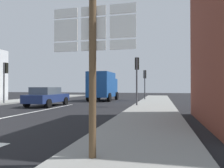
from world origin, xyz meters
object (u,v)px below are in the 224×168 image
object	(u,v)px
sedan_far	(47,96)
delivery_truck	(103,86)
traffic_light_near_right	(137,70)
route_sign_post	(93,60)
traffic_light_near_left	(5,74)
traffic_light_far_right	(145,78)

from	to	relation	value
sedan_far	delivery_truck	size ratio (longest dim) A/B	0.84
sedan_far	delivery_truck	xyz separation A→B (m)	(2.46, 7.36, 0.89)
sedan_far	delivery_truck	distance (m)	7.81
traffic_light_near_right	route_sign_post	bearing A→B (deg)	-87.71
traffic_light_near_right	sedan_far	bearing A→B (deg)	-172.11
sedan_far	delivery_truck	bearing A→B (deg)	71.51
traffic_light_near_left	traffic_light_far_right	xyz separation A→B (m)	(11.21, 8.26, -0.15)
traffic_light_near_right	traffic_light_near_left	bearing A→B (deg)	-178.44
route_sign_post	traffic_light_near_left	size ratio (longest dim) A/B	0.90
delivery_truck	route_sign_post	distance (m)	19.02
sedan_far	traffic_light_near_right	distance (m)	7.22
traffic_light_near_left	traffic_light_far_right	world-z (taller)	traffic_light_near_left
traffic_light_near_right	traffic_light_far_right	xyz separation A→B (m)	(0.00, 7.96, -0.25)
traffic_light_near_right	traffic_light_near_left	world-z (taller)	traffic_light_near_right
route_sign_post	traffic_light_near_right	size ratio (longest dim) A/B	0.87
sedan_far	traffic_light_near_right	bearing A→B (deg)	7.89
delivery_truck	route_sign_post	bearing A→B (deg)	-75.06
route_sign_post	traffic_light_near_left	xyz separation A→B (m)	(-11.69, 11.66, 0.63)
sedan_far	route_sign_post	xyz separation A→B (m)	(7.36, -11.01, 1.24)
sedan_far	traffic_light_far_right	xyz separation A→B (m)	(6.88, 8.91, 1.72)
traffic_light_near_right	traffic_light_far_right	size ratio (longest dim) A/B	1.10
sedan_far	traffic_light_far_right	size ratio (longest dim) A/B	1.26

